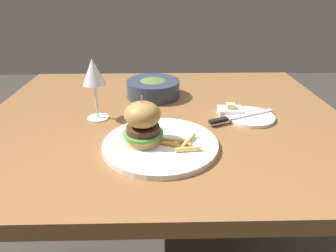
{
  "coord_description": "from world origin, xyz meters",
  "views": [
    {
      "loc": [
        -0.01,
        -0.86,
        1.12
      ],
      "look_at": [
        0.01,
        -0.17,
        0.78
      ],
      "focal_mm": 32.0,
      "sensor_mm": 36.0,
      "label": 1
    }
  ],
  "objects": [
    {
      "name": "main_plate",
      "position": [
        -0.01,
        -0.2,
        0.75
      ],
      "size": [
        0.29,
        0.29,
        0.01
      ],
      "primitive_type": "cylinder",
      "color": "white",
      "rests_on": "dining_table"
    },
    {
      "name": "wine_glass",
      "position": [
        -0.2,
        -0.02,
        0.88
      ],
      "size": [
        0.07,
        0.07,
        0.18
      ],
      "color": "silver",
      "rests_on": "dining_table"
    },
    {
      "name": "burger_sandwich",
      "position": [
        -0.06,
        -0.2,
        0.81
      ],
      "size": [
        0.1,
        0.1,
        0.13
      ],
      "color": "tan",
      "rests_on": "main_plate"
    },
    {
      "name": "table_knife",
      "position": [
        0.21,
        -0.05,
        0.75
      ],
      "size": [
        0.22,
        0.11,
        0.01
      ],
      "color": "silver",
      "rests_on": "bread_plate"
    },
    {
      "name": "fries_pile",
      "position": [
        0.04,
        -0.22,
        0.76
      ],
      "size": [
        0.11,
        0.08,
        0.01
      ],
      "color": "gold",
      "rests_on": "main_plate"
    },
    {
      "name": "soup_bowl",
      "position": [
        -0.04,
        0.17,
        0.77
      ],
      "size": [
        0.19,
        0.19,
        0.07
      ],
      "color": "#2D384C",
      "rests_on": "dining_table"
    },
    {
      "name": "butter_dish",
      "position": [
        0.21,
        -0.0,
        0.75
      ],
      "size": [
        0.08,
        0.06,
        0.04
      ],
      "color": "white",
      "rests_on": "dining_table"
    },
    {
      "name": "bread_plate",
      "position": [
        0.26,
        -0.03,
        0.74
      ],
      "size": [
        0.15,
        0.15,
        0.01
      ],
      "primitive_type": "cylinder",
      "color": "white",
      "rests_on": "dining_table"
    },
    {
      "name": "dining_table",
      "position": [
        0.0,
        0.0,
        0.65
      ],
      "size": [
        1.12,
        0.93,
        0.74
      ],
      "color": "brown",
      "rests_on": "ground"
    }
  ]
}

